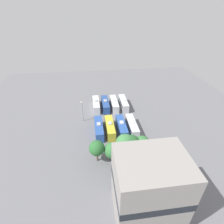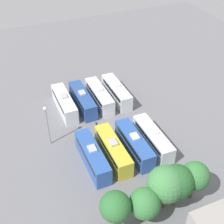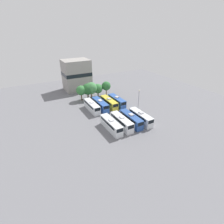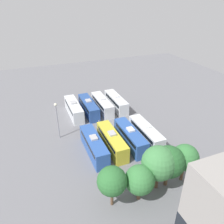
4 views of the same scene
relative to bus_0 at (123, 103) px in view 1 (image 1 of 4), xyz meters
The scene contains 17 objects.
ground_plane 9.34m from the bus_0, 53.73° to the left, with size 107.62×107.62×0.00m, color slate.
bus_0 is the anchor object (origin of this frame).
bus_1 3.75m from the bus_0, ahead, with size 2.51×10.27×3.60m.
bus_2 7.29m from the bus_0, ahead, with size 2.51×10.27×3.60m.
bus_3 10.87m from the bus_0, ahead, with size 2.51×10.27×3.60m.
bus_4 15.30m from the bus_0, 89.67° to the left, with size 2.51×10.27×3.60m.
bus_5 15.69m from the bus_0, 77.05° to the left, with size 2.51×10.27×3.60m.
bus_6 16.85m from the bus_0, 64.35° to the left, with size 2.51×10.27×3.60m.
bus_7 18.69m from the bus_0, 54.59° to the left, with size 2.51×10.27×3.60m.
worker_person 10.21m from the bus_0, 45.26° to the left, with size 0.36×0.36×1.79m.
light_pole 18.03m from the bus_0, 26.19° to the left, with size 0.60×0.60×7.83m.
tree_0 26.79m from the bus_0, 89.76° to the left, with size 4.06×4.06×6.49m.
tree_1 26.92m from the bus_0, 83.51° to the left, with size 4.81×4.81×6.94m.
tree_2 27.06m from the bus_0, 80.09° to the left, with size 5.10×5.10×7.28m.
tree_3 28.67m from the bus_0, 73.44° to the left, with size 4.18×4.18×5.76m.
tree_4 29.57m from the bus_0, 65.91° to the left, with size 4.02×4.02×6.44m.
depot_building 41.78m from the bus_0, 85.40° to the left, with size 12.45×9.90×14.41m.
Camera 1 is at (7.04, 52.37, 35.52)m, focal length 28.00 mm.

